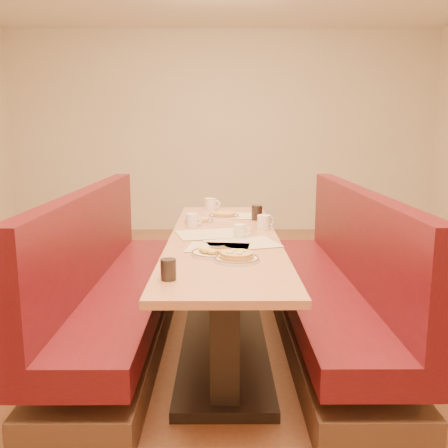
{
  "coord_description": "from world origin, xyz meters",
  "views": [
    {
      "loc": [
        -0.01,
        -3.17,
        1.43
      ],
      "look_at": [
        0.0,
        -0.1,
        0.85
      ],
      "focal_mm": 40.0,
      "sensor_mm": 36.0,
      "label": 1
    }
  ],
  "objects_px": {
    "eggs_plate": "(213,252)",
    "coffee_mug_b": "(192,220)",
    "coffee_mug_a": "(240,231)",
    "coffee_mug_c": "(264,222)",
    "pancake_plate": "(237,257)",
    "booth_left": "(114,294)",
    "booth_right": "(334,293)",
    "soda_tumbler_near": "(168,270)",
    "soda_tumbler_mid": "(257,213)",
    "coffee_mug_d": "(211,204)",
    "diner_table": "(224,292)"
  },
  "relations": [
    {
      "from": "booth_left",
      "to": "pancake_plate",
      "type": "relative_size",
      "value": 10.22
    },
    {
      "from": "eggs_plate",
      "to": "soda_tumbler_near",
      "type": "bearing_deg",
      "value": -113.02
    },
    {
      "from": "coffee_mug_d",
      "to": "soda_tumbler_mid",
      "type": "bearing_deg",
      "value": -51.77
    },
    {
      "from": "pancake_plate",
      "to": "coffee_mug_c",
      "type": "height_order",
      "value": "coffee_mug_c"
    },
    {
      "from": "coffee_mug_c",
      "to": "soda_tumbler_near",
      "type": "distance_m",
      "value": 1.32
    },
    {
      "from": "booth_right",
      "to": "coffee_mug_a",
      "type": "distance_m",
      "value": 0.76
    },
    {
      "from": "booth_left",
      "to": "eggs_plate",
      "type": "relative_size",
      "value": 9.9
    },
    {
      "from": "eggs_plate",
      "to": "coffee_mug_c",
      "type": "height_order",
      "value": "coffee_mug_c"
    },
    {
      "from": "pancake_plate",
      "to": "coffee_mug_d",
      "type": "relative_size",
      "value": 1.81
    },
    {
      "from": "coffee_mug_a",
      "to": "booth_left",
      "type": "bearing_deg",
      "value": -178.85
    },
    {
      "from": "booth_right",
      "to": "soda_tumbler_mid",
      "type": "bearing_deg",
      "value": 127.92
    },
    {
      "from": "booth_right",
      "to": "pancake_plate",
      "type": "xyz_separation_m",
      "value": [
        -0.67,
        -0.62,
        0.41
      ]
    },
    {
      "from": "eggs_plate",
      "to": "soda_tumbler_near",
      "type": "relative_size",
      "value": 2.54
    },
    {
      "from": "eggs_plate",
      "to": "coffee_mug_c",
      "type": "xyz_separation_m",
      "value": [
        0.35,
        0.74,
        0.04
      ]
    },
    {
      "from": "diner_table",
      "to": "soda_tumbler_mid",
      "type": "height_order",
      "value": "soda_tumbler_mid"
    },
    {
      "from": "eggs_plate",
      "to": "coffee_mug_d",
      "type": "bearing_deg",
      "value": 91.67
    },
    {
      "from": "booth_right",
      "to": "coffee_mug_a",
      "type": "relative_size",
      "value": 22.2
    },
    {
      "from": "pancake_plate",
      "to": "coffee_mug_c",
      "type": "relative_size",
      "value": 1.93
    },
    {
      "from": "diner_table",
      "to": "booth_right",
      "type": "bearing_deg",
      "value": 0.0
    },
    {
      "from": "pancake_plate",
      "to": "coffee_mug_c",
      "type": "xyz_separation_m",
      "value": [
        0.22,
        0.86,
        0.03
      ]
    },
    {
      "from": "coffee_mug_a",
      "to": "coffee_mug_b",
      "type": "bearing_deg",
      "value": 135.41
    },
    {
      "from": "coffee_mug_a",
      "to": "soda_tumbler_mid",
      "type": "height_order",
      "value": "soda_tumbler_mid"
    },
    {
      "from": "diner_table",
      "to": "pancake_plate",
      "type": "xyz_separation_m",
      "value": [
        0.06,
        -0.62,
        0.39
      ]
    },
    {
      "from": "booth_left",
      "to": "coffee_mug_d",
      "type": "xyz_separation_m",
      "value": [
        0.62,
        1.1,
        0.44
      ]
    },
    {
      "from": "coffee_mug_a",
      "to": "soda_tumbler_near",
      "type": "distance_m",
      "value": 1.0
    },
    {
      "from": "coffee_mug_a",
      "to": "eggs_plate",
      "type": "bearing_deg",
      "value": -106.4
    },
    {
      "from": "booth_left",
      "to": "soda_tumbler_near",
      "type": "bearing_deg",
      "value": -63.81
    },
    {
      "from": "eggs_plate",
      "to": "coffee_mug_d",
      "type": "xyz_separation_m",
      "value": [
        -0.05,
        1.59,
        0.04
      ]
    },
    {
      "from": "coffee_mug_b",
      "to": "soda_tumbler_near",
      "type": "height_order",
      "value": "soda_tumbler_near"
    },
    {
      "from": "coffee_mug_a",
      "to": "coffee_mug_c",
      "type": "relative_size",
      "value": 0.89
    },
    {
      "from": "diner_table",
      "to": "soda_tumbler_mid",
      "type": "xyz_separation_m",
      "value": [
        0.26,
        0.61,
        0.43
      ]
    },
    {
      "from": "soda_tumbler_mid",
      "to": "booth_right",
      "type": "bearing_deg",
      "value": -52.08
    },
    {
      "from": "booth_left",
      "to": "soda_tumbler_mid",
      "type": "xyz_separation_m",
      "value": [
        0.99,
        0.61,
        0.45
      ]
    },
    {
      "from": "coffee_mug_d",
      "to": "soda_tumbler_mid",
      "type": "height_order",
      "value": "soda_tumbler_mid"
    },
    {
      "from": "eggs_plate",
      "to": "diner_table",
      "type": "bearing_deg",
      "value": 82.86
    },
    {
      "from": "pancake_plate",
      "to": "coffee_mug_c",
      "type": "distance_m",
      "value": 0.89
    },
    {
      "from": "booth_right",
      "to": "coffee_mug_c",
      "type": "relative_size",
      "value": 19.75
    },
    {
      "from": "coffee_mug_a",
      "to": "soda_tumbler_near",
      "type": "bearing_deg",
      "value": -108.07
    },
    {
      "from": "eggs_plate",
      "to": "coffee_mug_b",
      "type": "xyz_separation_m",
      "value": [
        -0.16,
        0.83,
        0.03
      ]
    },
    {
      "from": "booth_left",
      "to": "booth_right",
      "type": "height_order",
      "value": "same"
    },
    {
      "from": "booth_right",
      "to": "eggs_plate",
      "type": "height_order",
      "value": "booth_right"
    },
    {
      "from": "diner_table",
      "to": "eggs_plate",
      "type": "relative_size",
      "value": 9.9
    },
    {
      "from": "eggs_plate",
      "to": "coffee_mug_c",
      "type": "bearing_deg",
      "value": 64.89
    },
    {
      "from": "soda_tumbler_near",
      "to": "diner_table",
      "type": "bearing_deg",
      "value": 74.84
    },
    {
      "from": "booth_left",
      "to": "coffee_mug_c",
      "type": "relative_size",
      "value": 19.75
    },
    {
      "from": "coffee_mug_a",
      "to": "booth_right",
      "type": "bearing_deg",
      "value": 6.26
    },
    {
      "from": "booth_left",
      "to": "coffee_mug_a",
      "type": "relative_size",
      "value": 22.2
    },
    {
      "from": "soda_tumbler_mid",
      "to": "eggs_plate",
      "type": "bearing_deg",
      "value": -106.12
    },
    {
      "from": "booth_left",
      "to": "soda_tumbler_mid",
      "type": "height_order",
      "value": "booth_left"
    },
    {
      "from": "coffee_mug_a",
      "to": "coffee_mug_c",
      "type": "xyz_separation_m",
      "value": [
        0.18,
        0.28,
        0.01
      ]
    }
  ]
}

